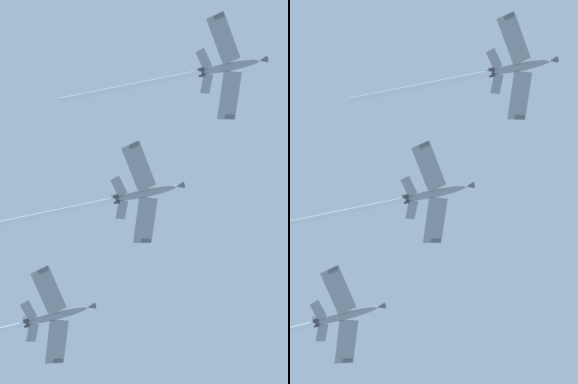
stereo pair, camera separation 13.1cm
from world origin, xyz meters
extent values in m
ellipsoid|color=gray|center=(4.40, -0.04, 151.73)|extent=(11.31, 6.60, 5.17)
cone|color=#595E60|center=(10.10, 2.73, 153.89)|extent=(2.24, 1.91, 1.65)
ellipsoid|color=black|center=(6.02, 0.74, 152.97)|extent=(3.08, 2.18, 1.76)
cube|color=gray|center=(1.43, 4.41, 151.37)|extent=(8.44, 9.13, 1.35)
cube|color=#595E60|center=(-0.65, 7.96, 151.39)|extent=(1.79, 1.65, 0.70)
cube|color=gray|center=(6.07, -5.12, 151.37)|extent=(5.26, 9.52, 1.35)
cube|color=#595E60|center=(7.57, -8.95, 151.39)|extent=(1.85, 1.04, 0.70)
cube|color=gray|center=(-0.85, -0.06, 150.11)|extent=(3.76, 3.81, 0.73)
cube|color=gray|center=(1.14, -4.16, 150.11)|extent=(2.23, 3.81, 0.73)
cube|color=#595E60|center=(-0.09, -2.22, 151.50)|extent=(2.94, 1.55, 3.43)
cylinder|color=#38383D|center=(-0.70, -2.02, 149.75)|extent=(1.43, 1.25, 1.08)
cylinder|color=#38383D|center=(-0.31, -2.83, 149.75)|extent=(1.43, 1.25, 1.08)
cylinder|color=white|center=(-11.99, -8.01, 145.39)|extent=(23.34, 12.01, 9.52)
ellipsoid|color=gray|center=(-20.95, 10.14, 146.05)|extent=(11.27, 6.84, 4.94)
cone|color=#595E60|center=(-15.27, 13.06, 148.09)|extent=(2.23, 1.93, 1.63)
ellipsoid|color=black|center=(-19.33, 10.97, 147.26)|extent=(3.07, 2.23, 1.71)
cube|color=gray|center=(-24.02, 14.52, 145.71)|extent=(8.56, 9.07, 1.29)
cube|color=#595E60|center=(-26.18, 18.02, 145.74)|extent=(1.78, 1.68, 0.66)
cube|color=gray|center=(-19.17, 5.09, 145.71)|extent=(5.46, 9.56, 1.29)
cube|color=#595E60|center=(-17.58, 1.30, 145.74)|extent=(1.86, 1.08, 0.66)
cube|color=gray|center=(-26.23, 9.99, 144.53)|extent=(3.80, 3.79, 0.70)
cube|color=gray|center=(-24.14, 5.94, 144.53)|extent=(2.32, 3.84, 0.70)
cube|color=#595E60|center=(-25.39, 7.85, 145.93)|extent=(2.87, 1.60, 3.40)
cylinder|color=#38383D|center=(-26.04, 8.03, 144.19)|extent=(1.43, 1.26, 1.07)
cylinder|color=#38383D|center=(-25.63, 7.23, 144.19)|extent=(1.43, 1.26, 1.07)
cylinder|color=white|center=(-35.03, 2.89, 140.89)|extent=(18.69, 10.18, 7.31)
ellipsoid|color=gray|center=(-46.73, 18.95, 139.09)|extent=(11.17, 6.86, 5.29)
cone|color=#595E60|center=(-41.13, 21.87, 141.33)|extent=(2.25, 1.95, 1.67)
ellipsoid|color=black|center=(-45.15, 19.77, 140.36)|extent=(3.07, 2.25, 1.78)
cube|color=gray|center=(-49.82, 23.32, 138.73)|extent=(8.56, 9.03, 1.39)
cube|color=#595E60|center=(-52.00, 26.80, 138.74)|extent=(1.76, 1.68, 0.71)
cube|color=gray|center=(-44.92, 13.92, 138.73)|extent=(5.47, 9.56, 1.39)
cube|color=#595E60|center=(-43.31, 10.13, 138.74)|extent=(1.85, 1.09, 0.71)
cube|color=gray|center=(-51.96, 18.79, 137.42)|extent=(3.80, 3.77, 0.75)
cube|color=gray|center=(-49.85, 14.75, 137.42)|extent=(2.32, 3.84, 0.75)
cube|color=#595E60|center=(-51.16, 16.64, 138.81)|extent=(2.92, 1.64, 3.44)
cylinder|color=#38383D|center=(-51.76, 16.84, 137.06)|extent=(1.44, 1.27, 1.09)
cylinder|color=#38383D|center=(-51.34, 16.04, 137.06)|extent=(1.44, 1.27, 1.09)
camera|label=1|loc=(5.17, -29.68, 1.79)|focal=76.80mm
camera|label=2|loc=(5.06, -29.75, 1.79)|focal=76.80mm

